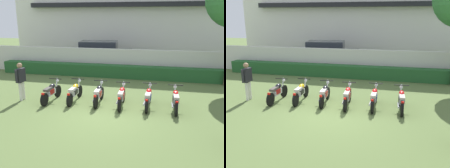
# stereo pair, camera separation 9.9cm
# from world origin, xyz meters

# --- Properties ---
(ground) EXTENTS (60.00, 60.00, 0.00)m
(ground) POSITION_xyz_m (0.00, 0.00, 0.00)
(ground) COLOR #566B38
(building) EXTENTS (22.04, 6.50, 8.60)m
(building) POSITION_xyz_m (0.00, 14.84, 4.30)
(building) COLOR white
(building) RESTS_ON ground
(compound_wall) EXTENTS (20.94, 0.30, 1.67)m
(compound_wall) POSITION_xyz_m (0.00, 6.86, 0.84)
(compound_wall) COLOR silver
(compound_wall) RESTS_ON ground
(hedge_row) EXTENTS (16.75, 0.70, 0.75)m
(hedge_row) POSITION_xyz_m (0.00, 6.16, 0.38)
(hedge_row) COLOR #235628
(hedge_row) RESTS_ON ground
(parked_car) EXTENTS (4.69, 2.51, 1.89)m
(parked_car) POSITION_xyz_m (-2.63, 9.35, 0.94)
(parked_car) COLOR black
(parked_car) RESTS_ON ground
(motorcycle_in_row_0) EXTENTS (0.60, 1.83, 0.94)m
(motorcycle_in_row_0) POSITION_xyz_m (-2.68, 1.11, 0.44)
(motorcycle_in_row_0) COLOR black
(motorcycle_in_row_0) RESTS_ON ground
(motorcycle_in_row_1) EXTENTS (0.60, 1.87, 0.94)m
(motorcycle_in_row_1) POSITION_xyz_m (-1.65, 1.31, 0.44)
(motorcycle_in_row_1) COLOR black
(motorcycle_in_row_1) RESTS_ON ground
(motorcycle_in_row_2) EXTENTS (0.60, 1.77, 0.94)m
(motorcycle_in_row_2) POSITION_xyz_m (-0.53, 1.28, 0.44)
(motorcycle_in_row_2) COLOR black
(motorcycle_in_row_2) RESTS_ON ground
(motorcycle_in_row_3) EXTENTS (0.60, 1.82, 0.95)m
(motorcycle_in_row_3) POSITION_xyz_m (0.49, 1.16, 0.44)
(motorcycle_in_row_3) COLOR black
(motorcycle_in_row_3) RESTS_ON ground
(motorcycle_in_row_4) EXTENTS (0.60, 1.85, 0.95)m
(motorcycle_in_row_4) POSITION_xyz_m (1.60, 1.24, 0.44)
(motorcycle_in_row_4) COLOR black
(motorcycle_in_row_4) RESTS_ON ground
(motorcycle_in_row_5) EXTENTS (0.60, 1.82, 0.96)m
(motorcycle_in_row_5) POSITION_xyz_m (2.68, 1.17, 0.45)
(motorcycle_in_row_5) COLOR black
(motorcycle_in_row_5) RESTS_ON ground
(inspector_person) EXTENTS (0.23, 0.68, 1.71)m
(inspector_person) POSITION_xyz_m (-4.05, 1.00, 1.01)
(inspector_person) COLOR silver
(inspector_person) RESTS_ON ground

